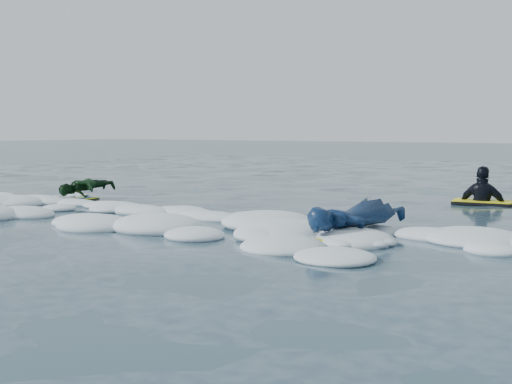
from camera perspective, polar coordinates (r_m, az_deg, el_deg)
ground at (r=8.81m, az=-10.98°, el=-3.36°), size 120.00×120.00×0.00m
foam_band at (r=9.58m, az=-6.73°, el=-2.58°), size 12.00×3.10×0.30m
prone_woman_unit at (r=8.11m, az=8.82°, el=-2.41°), size 0.93×1.83×0.46m
prone_child_unit at (r=12.59m, az=-14.85°, el=0.20°), size 0.75×1.17×0.42m
waiting_rider_unit at (r=12.27m, az=19.49°, el=-1.39°), size 1.09×0.67×1.55m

